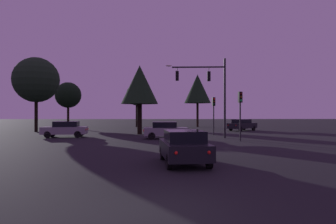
% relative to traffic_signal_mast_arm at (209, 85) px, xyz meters
% --- Properties ---
extents(ground_plane, '(168.00, 168.00, 0.00)m').
position_rel_traffic_signal_mast_arm_xyz_m(ground_plane, '(-4.89, 4.23, -4.90)').
color(ground_plane, black).
rests_on(ground_plane, ground).
extents(traffic_signal_mast_arm, '(5.58, 0.64, 7.39)m').
position_rel_traffic_signal_mast_arm_xyz_m(traffic_signal_mast_arm, '(0.00, 0.00, 0.00)').
color(traffic_signal_mast_arm, '#232326').
rests_on(traffic_signal_mast_arm, ground).
extents(traffic_light_corner_left, '(0.35, 0.38, 3.97)m').
position_rel_traffic_signal_mast_arm_xyz_m(traffic_light_corner_left, '(1.11, 3.49, -2.07)').
color(traffic_light_corner_left, '#232326').
rests_on(traffic_light_corner_left, ground).
extents(traffic_light_corner_right, '(0.36, 0.38, 4.07)m').
position_rel_traffic_signal_mast_arm_xyz_m(traffic_light_corner_right, '(2.03, -3.26, -2.00)').
color(traffic_light_corner_right, '#232326').
rests_on(traffic_light_corner_right, ground).
extents(car_nearside_lane, '(2.23, 4.13, 1.52)m').
position_rel_traffic_signal_mast_arm_xyz_m(car_nearside_lane, '(-3.52, -13.87, -4.10)').
color(car_nearside_lane, black).
rests_on(car_nearside_lane, ground).
extents(car_crossing_left, '(4.30, 2.26, 1.52)m').
position_rel_traffic_signal_mast_arm_xyz_m(car_crossing_left, '(-13.61, 1.16, -4.10)').
color(car_crossing_left, gray).
rests_on(car_crossing_left, ground).
extents(car_crossing_right, '(4.06, 1.87, 1.52)m').
position_rel_traffic_signal_mast_arm_xyz_m(car_crossing_right, '(-4.06, -0.78, -4.10)').
color(car_crossing_right, gray).
rests_on(car_crossing_right, ground).
extents(car_far_lane, '(4.49, 4.10, 1.52)m').
position_rel_traffic_signal_mast_arm_xyz_m(car_far_lane, '(6.29, 11.10, -4.10)').
color(car_far_lane, black).
rests_on(car_far_lane, ground).
extents(tree_behind_sign, '(5.56, 5.56, 9.20)m').
position_rel_traffic_signal_mast_arm_xyz_m(tree_behind_sign, '(-19.81, 9.58, 1.51)').
color(tree_behind_sign, black).
rests_on(tree_behind_sign, ground).
extents(tree_left_far, '(4.44, 4.44, 8.82)m').
position_rel_traffic_signal_mast_arm_xyz_m(tree_left_far, '(1.83, 21.85, 1.49)').
color(tree_left_far, black).
rests_on(tree_left_far, ground).
extents(tree_center_horizon, '(4.14, 4.14, 7.30)m').
position_rel_traffic_signal_mast_arm_xyz_m(tree_center_horizon, '(-19.30, 20.70, 0.31)').
color(tree_center_horizon, black).
rests_on(tree_center_horizon, ground).
extents(tree_right_cluster, '(4.02, 4.02, 7.53)m').
position_rel_traffic_signal_mast_arm_xyz_m(tree_right_cluster, '(-6.75, 4.91, 0.48)').
color(tree_right_cluster, black).
rests_on(tree_right_cluster, ground).
extents(tree_lot_edge, '(3.58, 3.58, 7.16)m').
position_rel_traffic_signal_mast_arm_xyz_m(tree_lot_edge, '(-8.32, 21.87, 0.43)').
color(tree_lot_edge, black).
rests_on(tree_lot_edge, ground).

